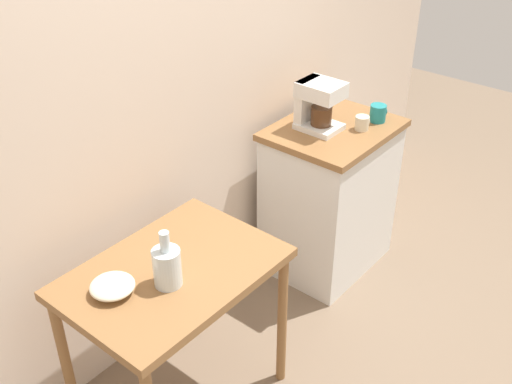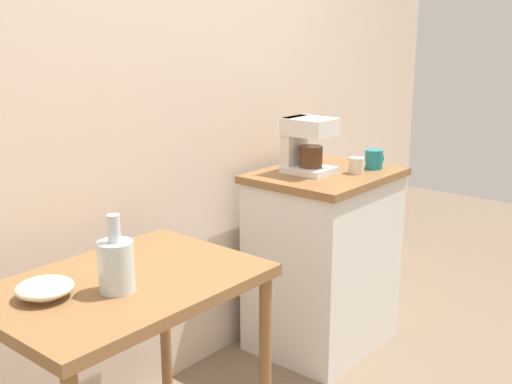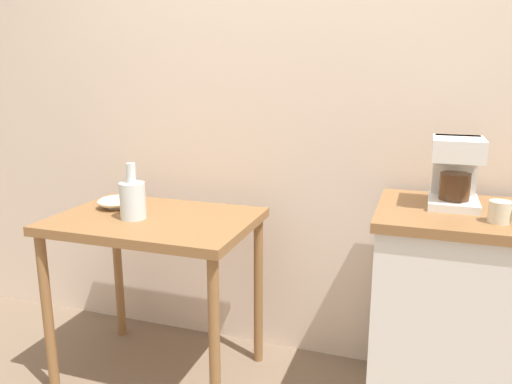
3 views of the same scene
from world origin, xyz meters
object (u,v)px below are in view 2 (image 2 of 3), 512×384
Objects in this scene: glass_carafe_vase at (116,264)px; mug_small_cream at (357,165)px; mug_dark_teal at (374,159)px; bowl_stoneware at (45,288)px; coffee_maker at (306,143)px.

glass_carafe_vase reaches higher than mug_small_cream.
mug_dark_teal reaches higher than mug_small_cream.
coffee_maker is (1.45, 0.09, 0.23)m from bowl_stoneware.
coffee_maker is 0.26m from mug_small_cream.
mug_dark_teal is 1.17× the size of mug_small_cream.
mug_small_cream is (-0.14, 0.01, -0.01)m from mug_dark_teal.
mug_small_cream is (1.59, -0.11, 0.12)m from bowl_stoneware.
coffee_maker is at bearing 9.35° from glass_carafe_vase.
glass_carafe_vase is (0.17, -0.12, 0.06)m from bowl_stoneware.
mug_dark_teal is at bearing -4.76° from mug_small_cream.
coffee_maker is (1.28, 0.21, 0.17)m from glass_carafe_vase.
bowl_stoneware is 0.22m from glass_carafe_vase.
bowl_stoneware is 1.83× the size of mug_dark_teal.
coffee_maker is 3.26× the size of mug_small_cream.
bowl_stoneware is 0.66× the size of coffee_maker.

